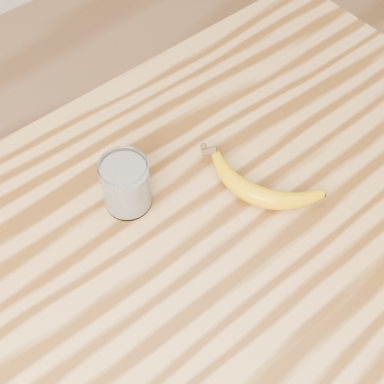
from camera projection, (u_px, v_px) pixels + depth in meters
table at (220, 249)px, 1.04m from camera, size 1.20×0.80×0.90m
smoothie_glass at (126, 185)px, 0.91m from camera, size 0.08×0.08×0.10m
banana at (256, 196)px, 0.93m from camera, size 0.22×0.32×0.04m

